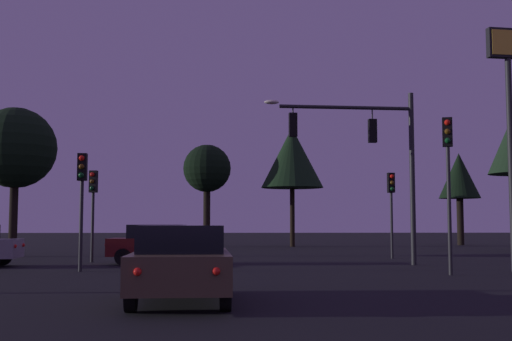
# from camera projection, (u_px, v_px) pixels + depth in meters

# --- Properties ---
(ground_plane) EXTENTS (168.00, 168.00, 0.00)m
(ground_plane) POSITION_uv_depth(u_px,v_px,m) (251.00, 258.00, 29.42)
(ground_plane) COLOR black
(ground_plane) RESTS_ON ground
(traffic_signal_mast_arm) EXTENTS (5.79, 0.64, 6.58)m
(traffic_signal_mast_arm) POSITION_uv_depth(u_px,v_px,m) (370.00, 147.00, 24.64)
(traffic_signal_mast_arm) COLOR #232326
(traffic_signal_mast_arm) RESTS_ON ground
(traffic_light_corner_left) EXTENTS (0.36, 0.38, 4.83)m
(traffic_light_corner_left) POSITION_uv_depth(u_px,v_px,m) (448.00, 164.00, 19.89)
(traffic_light_corner_left) COLOR #232326
(traffic_light_corner_left) RESTS_ON ground
(traffic_light_corner_right) EXTENTS (0.31, 0.35, 3.87)m
(traffic_light_corner_right) POSITION_uv_depth(u_px,v_px,m) (82.00, 187.00, 21.21)
(traffic_light_corner_right) COLOR #232326
(traffic_light_corner_right) RESTS_ON ground
(traffic_light_median) EXTENTS (0.35, 0.38, 3.73)m
(traffic_light_median) POSITION_uv_depth(u_px,v_px,m) (93.00, 197.00, 26.45)
(traffic_light_median) COLOR #232326
(traffic_light_median) RESTS_ON ground
(traffic_light_far_side) EXTENTS (0.32, 0.36, 3.85)m
(traffic_light_far_side) POSITION_uv_depth(u_px,v_px,m) (391.00, 197.00, 29.19)
(traffic_light_far_side) COLOR #232326
(traffic_light_far_side) RESTS_ON ground
(car_nearside_lane) EXTENTS (2.02, 4.35, 1.52)m
(car_nearside_lane) POSITION_uv_depth(u_px,v_px,m) (181.00, 262.00, 12.84)
(car_nearside_lane) COLOR #473828
(car_nearside_lane) RESTS_ON ground
(car_crossing_left) EXTENTS (4.05, 1.99, 1.52)m
(car_crossing_left) POSITION_uv_depth(u_px,v_px,m) (160.00, 243.00, 25.03)
(car_crossing_left) COLOR #4C0F0F
(car_crossing_left) RESTS_ON ground
(store_sign_illuminated) EXTENTS (1.42, 0.43, 8.06)m
(store_sign_illuminated) POSITION_uv_depth(u_px,v_px,m) (509.00, 95.00, 21.46)
(store_sign_illuminated) COLOR #232326
(store_sign_illuminated) RESTS_ON ground
(tree_behind_sign) EXTENTS (3.01, 3.01, 6.77)m
(tree_behind_sign) POSITION_uv_depth(u_px,v_px,m) (459.00, 177.00, 47.74)
(tree_behind_sign) COLOR black
(tree_behind_sign) RESTS_ON ground
(tree_left_far) EXTENTS (4.26, 4.26, 8.18)m
(tree_left_far) POSITION_uv_depth(u_px,v_px,m) (292.00, 158.00, 44.50)
(tree_left_far) COLOR black
(tree_left_far) RESTS_ON ground
(tree_center_horizon) EXTENTS (3.88, 3.88, 7.14)m
(tree_center_horizon) POSITION_uv_depth(u_px,v_px,m) (15.00, 148.00, 31.09)
(tree_center_horizon) COLOR black
(tree_center_horizon) RESTS_ON ground
(tree_lot_edge) EXTENTS (3.28, 3.28, 7.00)m
(tree_lot_edge) POSITION_uv_depth(u_px,v_px,m) (207.00, 170.00, 44.54)
(tree_lot_edge) COLOR black
(tree_lot_edge) RESTS_ON ground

